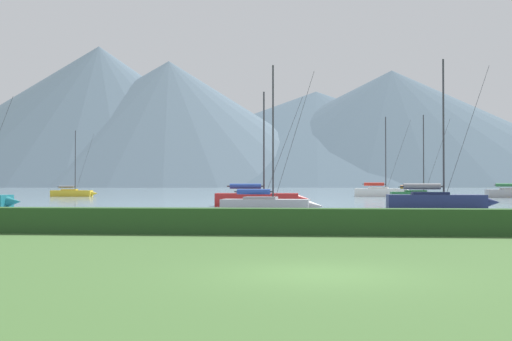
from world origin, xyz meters
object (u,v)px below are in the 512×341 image
Objects in this scene: sailboat_slip_3 at (258,198)px; sailboat_slip_6 at (420,195)px; sailboat_slip_4 at (72,193)px; sailboat_slip_9 at (267,204)px; sailboat_slip_10 at (437,200)px; sailboat_slip_8 at (382,192)px.

sailboat_slip_3 is 25.43m from sailboat_slip_6.
sailboat_slip_9 is at bearing -62.47° from sailboat_slip_4.
sailboat_slip_6 is 0.86× the size of sailboat_slip_10.
sailboat_slip_6 is at bearing -74.59° from sailboat_slip_8.
sailboat_slip_4 is 0.84× the size of sailboat_slip_8.
sailboat_slip_9 is 13.63m from sailboat_slip_10.
sailboat_slip_10 reaches higher than sailboat_slip_9.
sailboat_slip_4 is at bearing 126.97° from sailboat_slip_9.
sailboat_slip_9 is (31.22, -49.47, 0.00)m from sailboat_slip_4.
sailboat_slip_4 is 49.12m from sailboat_slip_6.
sailboat_slip_8 is (14.25, 39.50, 0.05)m from sailboat_slip_3.
sailboat_slip_3 is 1.00× the size of sailboat_slip_9.
sailboat_slip_3 is at bearing 102.02° from sailboat_slip_9.
sailboat_slip_3 is at bearing 157.49° from sailboat_slip_10.
sailboat_slip_6 is (45.93, -17.41, 0.04)m from sailboat_slip_4.
sailboat_slip_6 is at bearing 47.49° from sailboat_slip_3.
sailboat_slip_4 is 0.98× the size of sailboat_slip_9.
sailboat_slip_8 is at bearing -1.37° from sailboat_slip_4.
sailboat_slip_8 is (43.86, 2.58, 0.15)m from sailboat_slip_4.
sailboat_slip_4 is at bearing 136.53° from sailboat_slip_10.
sailboat_slip_10 is at bearing -81.37° from sailboat_slip_8.
sailboat_slip_3 is at bearing -129.32° from sailboat_slip_6.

